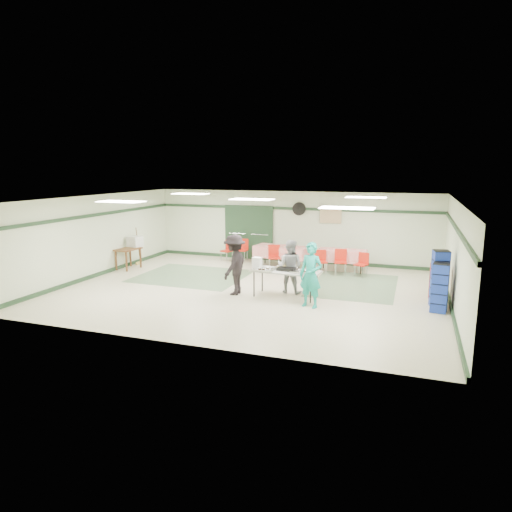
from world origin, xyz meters
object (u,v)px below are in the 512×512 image
(dining_table_b, at_px, (281,251))
(chair_loose_a, at_px, (243,248))
(chair_a, at_px, (341,259))
(crate_stack_red, at_px, (438,282))
(chair_loose_b, at_px, (228,249))
(broom, at_px, (138,246))
(crate_stack_blue_a, at_px, (440,288))
(office_printer, at_px, (135,241))
(crate_stack_blue_b, at_px, (439,279))
(printer_table, at_px, (128,251))
(volunteer_dark, at_px, (235,265))
(chair_b, at_px, (321,259))
(volunteer_teal, at_px, (311,275))
(volunteer_grey, at_px, (290,266))
(chair_c, at_px, (362,262))
(serving_table, at_px, (285,272))
(chair_d, at_px, (274,255))
(dining_table_a, at_px, (342,255))

(dining_table_b, relative_size, chair_loose_a, 2.32)
(chair_a, height_order, crate_stack_red, crate_stack_red)
(chair_a, height_order, chair_loose_b, chair_a)
(dining_table_b, xyz_separation_m, broom, (-5.15, -1.39, 0.15))
(crate_stack_blue_a, height_order, office_printer, crate_stack_blue_a)
(chair_loose_b, relative_size, crate_stack_blue_b, 0.55)
(chair_loose_a, height_order, crate_stack_blue_b, crate_stack_blue_b)
(crate_stack_red, bearing_deg, printer_table, 176.67)
(chair_a, bearing_deg, volunteer_dark, -136.04)
(chair_b, bearing_deg, volunteer_dark, -137.00)
(volunteer_teal, relative_size, volunteer_dark, 0.99)
(crate_stack_blue_a, height_order, printer_table, crate_stack_blue_a)
(volunteer_dark, bearing_deg, chair_loose_b, -153.54)
(printer_table, bearing_deg, volunteer_dark, -14.34)
(volunteer_grey, bearing_deg, chair_loose_b, -41.95)
(chair_b, xyz_separation_m, chair_loose_a, (-3.28, 1.06, 0.04))
(chair_b, xyz_separation_m, broom, (-6.73, -0.82, 0.23))
(volunteer_teal, xyz_separation_m, printer_table, (-7.16, 2.34, -0.21))
(volunteer_grey, relative_size, printer_table, 1.60)
(dining_table_b, distance_m, chair_c, 3.03)
(serving_table, xyz_separation_m, crate_stack_blue_b, (4.01, 0.39, 0.03))
(chair_d, bearing_deg, chair_loose_a, 127.56)
(crate_stack_red, bearing_deg, office_printer, 174.21)
(chair_b, distance_m, office_printer, 6.76)
(chair_a, distance_m, office_printer, 7.42)
(chair_c, distance_m, printer_table, 8.20)
(chair_d, relative_size, crate_stack_blue_a, 0.71)
(crate_stack_red, bearing_deg, volunteer_dark, -167.23)
(chair_c, relative_size, broom, 0.58)
(chair_a, bearing_deg, crate_stack_blue_a, -57.97)
(chair_c, distance_m, chair_d, 3.07)
(dining_table_a, xyz_separation_m, chair_b, (-0.62, -0.58, -0.08))
(chair_a, height_order, chair_b, chair_a)
(dining_table_a, height_order, chair_b, chair_b)
(serving_table, xyz_separation_m, printer_table, (-6.29, 1.64, -0.07))
(volunteer_dark, height_order, printer_table, volunteer_dark)
(dining_table_a, relative_size, crate_stack_red, 1.66)
(crate_stack_blue_a, distance_m, broom, 10.67)
(chair_loose_b, bearing_deg, office_printer, -125.83)
(serving_table, xyz_separation_m, chair_loose_b, (-3.45, 4.08, -0.22))
(chair_a, distance_m, chair_loose_a, 4.09)
(crate_stack_red, bearing_deg, chair_loose_b, 157.85)
(volunteer_grey, xyz_separation_m, crate_stack_blue_a, (4.02, -0.53, -0.15))
(crate_stack_blue_b, bearing_deg, crate_stack_blue_a, -90.00)
(crate_stack_blue_a, relative_size, broom, 0.90)
(chair_a, relative_size, crate_stack_blue_b, 0.58)
(crate_stack_blue_a, height_order, crate_stack_blue_b, crate_stack_blue_b)
(chair_loose_b, height_order, crate_stack_blue_b, crate_stack_blue_b)
(crate_stack_blue_a, bearing_deg, chair_a, 132.23)
(volunteer_grey, relative_size, crate_stack_blue_a, 1.24)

